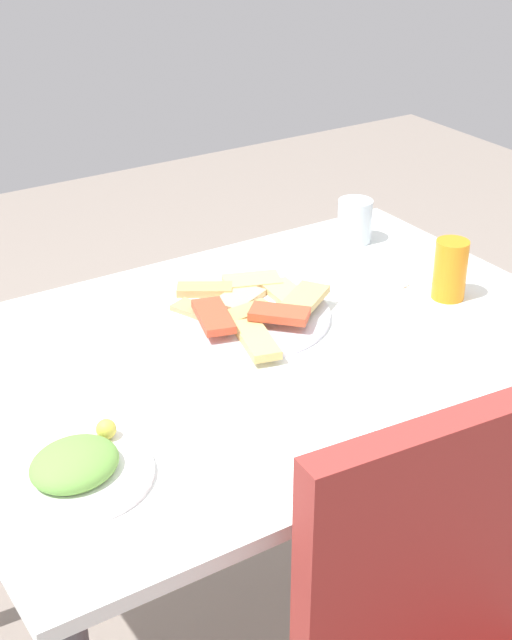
{
  "coord_description": "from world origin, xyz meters",
  "views": [
    {
      "loc": [
        0.81,
        1.24,
        1.58
      ],
      "look_at": [
        -0.01,
        -0.05,
        0.77
      ],
      "focal_mm": 52.8,
      "sensor_mm": 36.0,
      "label": 1
    }
  ],
  "objects_px": {
    "soda_can": "(450,270)",
    "fork": "(349,281)",
    "salad_plate_greens": "(76,467)",
    "dining_table": "(267,382)",
    "pide_platter": "(245,311)",
    "spoon": "(360,287)",
    "paper_napkin": "(354,286)",
    "drinking_glass": "(355,221)"
  },
  "relations": [
    {
      "from": "drinking_glass",
      "to": "salad_plate_greens",
      "type": "bearing_deg",
      "value": 28.42
    },
    {
      "from": "pide_platter",
      "to": "paper_napkin",
      "type": "xyz_separation_m",
      "value": [
        -0.26,
        0.01,
        -0.01
      ]
    },
    {
      "from": "drinking_glass",
      "to": "spoon",
      "type": "height_order",
      "value": "drinking_glass"
    },
    {
      "from": "spoon",
      "to": "soda_can",
      "type": "bearing_deg",
      "value": 159.9
    },
    {
      "from": "soda_can",
      "to": "paper_napkin",
      "type": "xyz_separation_m",
      "value": [
        0.13,
        -0.14,
        -0.06
      ]
    },
    {
      "from": "paper_napkin",
      "to": "fork",
      "type": "relative_size",
      "value": 0.98
    },
    {
      "from": "salad_plate_greens",
      "to": "spoon",
      "type": "height_order",
      "value": "salad_plate_greens"
    },
    {
      "from": "dining_table",
      "to": "drinking_glass",
      "type": "bearing_deg",
      "value": -145.18
    },
    {
      "from": "dining_table",
      "to": "pide_platter",
      "type": "xyz_separation_m",
      "value": [
        -0.02,
        -0.12,
        0.09
      ]
    },
    {
      "from": "dining_table",
      "to": "spoon",
      "type": "distance_m",
      "value": 0.31
    },
    {
      "from": "drinking_glass",
      "to": "dining_table",
      "type": "bearing_deg",
      "value": 34.82
    },
    {
      "from": "paper_napkin",
      "to": "dining_table",
      "type": "bearing_deg",
      "value": 21.09
    },
    {
      "from": "pide_platter",
      "to": "dining_table",
      "type": "bearing_deg",
      "value": 77.91
    },
    {
      "from": "dining_table",
      "to": "salad_plate_greens",
      "type": "bearing_deg",
      "value": 21.36
    },
    {
      "from": "soda_can",
      "to": "spoon",
      "type": "distance_m",
      "value": 0.18
    },
    {
      "from": "pide_platter",
      "to": "paper_napkin",
      "type": "bearing_deg",
      "value": 178.68
    },
    {
      "from": "pide_platter",
      "to": "spoon",
      "type": "distance_m",
      "value": 0.26
    },
    {
      "from": "salad_plate_greens",
      "to": "paper_napkin",
      "type": "relative_size",
      "value": 1.44
    },
    {
      "from": "dining_table",
      "to": "salad_plate_greens",
      "type": "relative_size",
      "value": 5.24
    },
    {
      "from": "salad_plate_greens",
      "to": "dining_table",
      "type": "bearing_deg",
      "value": -158.64
    },
    {
      "from": "salad_plate_greens",
      "to": "soda_can",
      "type": "bearing_deg",
      "value": -170.41
    },
    {
      "from": "salad_plate_greens",
      "to": "paper_napkin",
      "type": "distance_m",
      "value": 0.78
    },
    {
      "from": "fork",
      "to": "spoon",
      "type": "xyz_separation_m",
      "value": [
        0.0,
        0.04,
        0.0
      ]
    },
    {
      "from": "salad_plate_greens",
      "to": "spoon",
      "type": "relative_size",
      "value": 1.23
    },
    {
      "from": "dining_table",
      "to": "drinking_glass",
      "type": "distance_m",
      "value": 0.54
    },
    {
      "from": "dining_table",
      "to": "fork",
      "type": "xyz_separation_m",
      "value": [
        -0.29,
        -0.13,
        0.08
      ]
    },
    {
      "from": "dining_table",
      "to": "soda_can",
      "type": "bearing_deg",
      "value": 176.03
    },
    {
      "from": "salad_plate_greens",
      "to": "spoon",
      "type": "xyz_separation_m",
      "value": [
        -0.73,
        -0.27,
        -0.01
      ]
    },
    {
      "from": "dining_table",
      "to": "paper_napkin",
      "type": "xyz_separation_m",
      "value": [
        -0.29,
        -0.11,
        0.08
      ]
    },
    {
      "from": "soda_can",
      "to": "spoon",
      "type": "bearing_deg",
      "value": -43.61
    },
    {
      "from": "salad_plate_greens",
      "to": "spoon",
      "type": "bearing_deg",
      "value": -159.98
    },
    {
      "from": "soda_can",
      "to": "fork",
      "type": "bearing_deg",
      "value": -51.03
    },
    {
      "from": "spoon",
      "to": "paper_napkin",
      "type": "bearing_deg",
      "value": -66.49
    },
    {
      "from": "pide_platter",
      "to": "soda_can",
      "type": "bearing_deg",
      "value": 159.52
    },
    {
      "from": "drinking_glass",
      "to": "spoon",
      "type": "xyz_separation_m",
      "value": [
        0.14,
        0.21,
        -0.04
      ]
    },
    {
      "from": "fork",
      "to": "soda_can",
      "type": "bearing_deg",
      "value": 147.02
    },
    {
      "from": "soda_can",
      "to": "fork",
      "type": "distance_m",
      "value": 0.21
    },
    {
      "from": "dining_table",
      "to": "pide_platter",
      "type": "height_order",
      "value": "pide_platter"
    },
    {
      "from": "paper_napkin",
      "to": "soda_can",
      "type": "bearing_deg",
      "value": 132.42
    },
    {
      "from": "paper_napkin",
      "to": "spoon",
      "type": "xyz_separation_m",
      "value": [
        0.0,
        0.02,
        0.0
      ]
    },
    {
      "from": "dining_table",
      "to": "salad_plate_greens",
      "type": "height_order",
      "value": "salad_plate_greens"
    },
    {
      "from": "soda_can",
      "to": "fork",
      "type": "relative_size",
      "value": 0.75
    }
  ]
}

